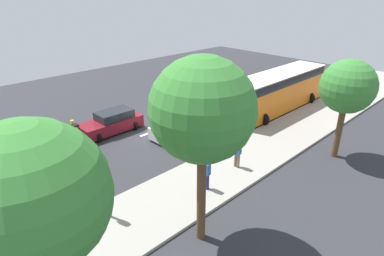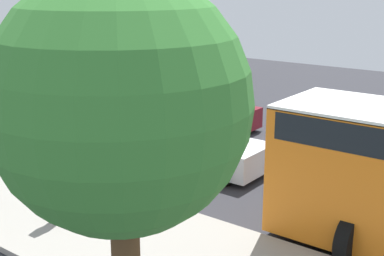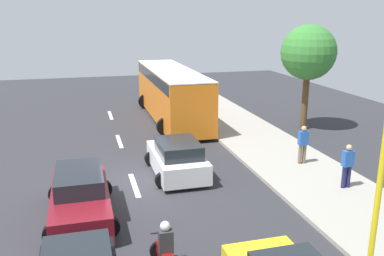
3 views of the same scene
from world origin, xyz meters
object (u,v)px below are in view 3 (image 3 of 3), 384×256
(city_bus, at_px, (171,90))
(traffic_light_corner, at_px, (384,174))
(car_white, at_px, (177,159))
(car_maroon, at_px, (80,197))
(motorcycle, at_px, (165,252))
(pedestrian_near_signal, at_px, (303,143))
(pedestrian_by_tree, at_px, (347,165))
(street_tree_center, at_px, (308,53))

(city_bus, height_order, traffic_light_corner, traffic_light_corner)
(car_white, distance_m, car_maroon, 4.80)
(traffic_light_corner, bearing_deg, motorcycle, 160.17)
(car_maroon, distance_m, motorcycle, 4.32)
(city_bus, relative_size, pedestrian_near_signal, 6.51)
(car_white, height_order, pedestrian_by_tree, pedestrian_by_tree)
(car_maroon, height_order, street_tree_center, street_tree_center)
(pedestrian_near_signal, bearing_deg, motorcycle, -140.15)
(car_white, distance_m, street_tree_center, 10.69)
(pedestrian_near_signal, xyz_separation_m, street_tree_center, (3.20, 5.50, 3.31))
(motorcycle, bearing_deg, pedestrian_by_tree, 23.69)
(pedestrian_by_tree, xyz_separation_m, street_tree_center, (2.94, 8.30, 3.31))
(traffic_light_corner, bearing_deg, pedestrian_by_tree, 61.29)
(traffic_light_corner, bearing_deg, city_bus, 93.76)
(car_white, height_order, street_tree_center, street_tree_center)
(car_maroon, bearing_deg, motorcycle, -61.77)
(car_maroon, distance_m, pedestrian_near_signal, 9.68)
(car_maroon, height_order, motorcycle, motorcycle)
(car_white, xyz_separation_m, motorcycle, (-1.86, -6.60, -0.07))
(city_bus, relative_size, traffic_light_corner, 2.44)
(traffic_light_corner, relative_size, street_tree_center, 0.76)
(pedestrian_near_signal, bearing_deg, car_white, 175.10)
(city_bus, distance_m, street_tree_center, 8.49)
(motorcycle, bearing_deg, pedestrian_near_signal, 39.85)
(city_bus, xyz_separation_m, pedestrian_near_signal, (3.68, -9.79, -0.79))
(car_white, relative_size, traffic_light_corner, 0.86)
(street_tree_center, bearing_deg, pedestrian_near_signal, -120.18)
(motorcycle, height_order, street_tree_center, street_tree_center)
(pedestrian_by_tree, bearing_deg, pedestrian_near_signal, 95.39)
(pedestrian_near_signal, bearing_deg, traffic_light_corner, -107.75)
(car_maroon, distance_m, city_bus, 13.44)
(pedestrian_near_signal, relative_size, traffic_light_corner, 0.38)
(motorcycle, xyz_separation_m, pedestrian_near_signal, (7.35, 6.13, 0.42))
(city_bus, relative_size, motorcycle, 7.19)
(motorcycle, height_order, pedestrian_by_tree, pedestrian_by_tree)
(pedestrian_by_tree, bearing_deg, car_white, 150.43)
(car_white, bearing_deg, street_tree_center, 30.09)
(car_maroon, distance_m, street_tree_center, 15.27)
(pedestrian_by_tree, bearing_deg, street_tree_center, 70.50)
(car_white, bearing_deg, pedestrian_by_tree, -29.57)
(motorcycle, relative_size, pedestrian_near_signal, 0.91)
(pedestrian_near_signal, bearing_deg, city_bus, 110.60)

